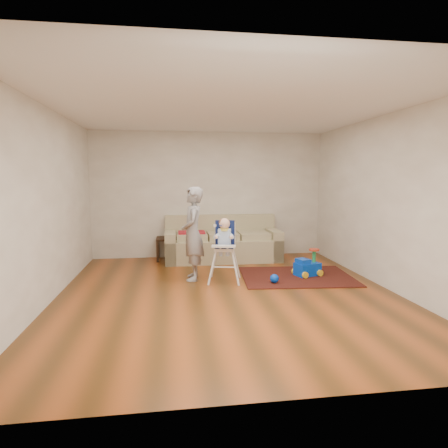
{
  "coord_description": "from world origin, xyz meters",
  "views": [
    {
      "loc": [
        -0.81,
        -5.38,
        1.73
      ],
      "look_at": [
        0.0,
        0.4,
        1.0
      ],
      "focal_mm": 30.0,
      "sensor_mm": 36.0,
      "label": 1
    }
  ],
  "objects": [
    {
      "name": "side_table",
      "position": [
        -0.9,
        2.47,
        0.24
      ],
      "size": [
        0.47,
        0.47,
        0.47
      ],
      "primitive_type": null,
      "color": "black",
      "rests_on": "ground"
    },
    {
      "name": "adult",
      "position": [
        -0.47,
        0.86,
        0.79
      ],
      "size": [
        0.4,
        0.59,
        1.57
      ],
      "primitive_type": "imported",
      "rotation": [
        0.0,
        0.0,
        -1.61
      ],
      "color": "gray",
      "rests_on": "ground"
    },
    {
      "name": "area_rug",
      "position": [
        1.34,
        0.76,
        0.01
      ],
      "size": [
        2.0,
        1.57,
        0.02
      ],
      "primitive_type": "cube",
      "rotation": [
        0.0,
        0.0,
        -0.08
      ],
      "color": "#330C0D",
      "rests_on": "ground"
    },
    {
      "name": "high_chair",
      "position": [
        0.04,
        0.67,
        0.52
      ],
      "size": [
        0.59,
        0.59,
        1.07
      ],
      "rotation": [
        0.0,
        0.0,
        -0.2
      ],
      "color": "white",
      "rests_on": "ground"
    },
    {
      "name": "room_envelope",
      "position": [
        0.0,
        0.53,
        1.88
      ],
      "size": [
        5.04,
        5.52,
        2.72
      ],
      "color": "beige",
      "rests_on": "ground"
    },
    {
      "name": "toy_ball",
      "position": [
        0.83,
        0.4,
        0.09
      ],
      "size": [
        0.14,
        0.14,
        0.14
      ],
      "primitive_type": "sphere",
      "color": "blue",
      "rests_on": "area_rug"
    },
    {
      "name": "ride_on_toy",
      "position": [
        1.54,
        0.79,
        0.25
      ],
      "size": [
        0.5,
        0.42,
        0.46
      ],
      "primitive_type": null,
      "rotation": [
        0.0,
        0.0,
        0.32
      ],
      "color": "blue",
      "rests_on": "area_rug"
    },
    {
      "name": "sofa",
      "position": [
        0.23,
        2.3,
        0.46
      ],
      "size": [
        2.39,
        0.98,
        0.92
      ],
      "rotation": [
        0.0,
        0.0,
        -0.0
      ],
      "color": "tan",
      "rests_on": "ground"
    },
    {
      "name": "ground",
      "position": [
        0.0,
        0.0,
        0.0
      ],
      "size": [
        5.5,
        5.5,
        0.0
      ],
      "primitive_type": "plane",
      "color": "#4E2C0F",
      "rests_on": "ground"
    }
  ]
}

